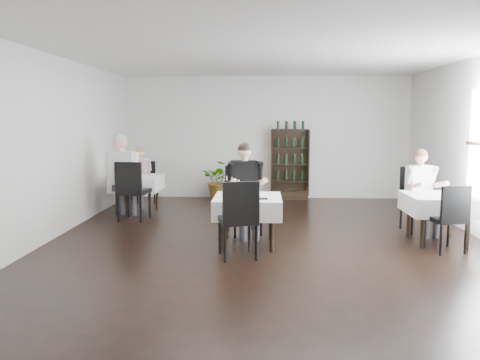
# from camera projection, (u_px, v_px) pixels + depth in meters

# --- Properties ---
(room_shell) EXTENTS (9.00, 9.00, 9.00)m
(room_shell) POSITION_uv_depth(u_px,v_px,m) (268.00, 149.00, 7.09)
(room_shell) COLOR black
(room_shell) RESTS_ON ground
(wine_shelf) EXTENTS (0.90, 0.28, 1.75)m
(wine_shelf) POSITION_uv_depth(u_px,v_px,m) (290.00, 165.00, 11.42)
(wine_shelf) COLOR black
(wine_shelf) RESTS_ON ground
(main_table) EXTENTS (1.03, 1.03, 0.77)m
(main_table) POSITION_uv_depth(u_px,v_px,m) (248.00, 206.00, 7.22)
(main_table) COLOR black
(main_table) RESTS_ON ground
(left_table) EXTENTS (0.98, 0.98, 0.77)m
(left_table) POSITION_uv_depth(u_px,v_px,m) (137.00, 183.00, 9.81)
(left_table) COLOR black
(left_table) RESTS_ON ground
(right_table) EXTENTS (0.98, 0.98, 0.77)m
(right_table) POSITION_uv_depth(u_px,v_px,m) (438.00, 204.00, 7.38)
(right_table) COLOR black
(right_table) RESTS_ON ground
(potted_tree) EXTENTS (0.93, 0.82, 0.97)m
(potted_tree) POSITION_uv_depth(u_px,v_px,m) (221.00, 180.00, 11.34)
(potted_tree) COLOR #2A591E
(potted_tree) RESTS_ON ground
(main_chair_far) EXTENTS (0.67, 0.68, 1.16)m
(main_chair_far) POSITION_uv_depth(u_px,v_px,m) (242.00, 195.00, 8.04)
(main_chair_far) COLOR black
(main_chair_far) RESTS_ON ground
(main_chair_near) EXTENTS (0.62, 0.63, 1.12)m
(main_chair_near) POSITION_uv_depth(u_px,v_px,m) (239.00, 214.00, 6.50)
(main_chair_near) COLOR black
(main_chair_near) RESTS_ON ground
(left_chair_far) EXTENTS (0.48, 0.48, 1.00)m
(left_chair_far) POSITION_uv_depth(u_px,v_px,m) (144.00, 180.00, 10.63)
(left_chair_far) COLOR black
(left_chair_far) RESTS_ON ground
(left_chair_near) EXTENTS (0.60, 0.61, 1.16)m
(left_chair_near) POSITION_uv_depth(u_px,v_px,m) (132.00, 187.00, 8.94)
(left_chair_near) COLOR black
(left_chair_near) RESTS_ON ground
(right_chair_far) EXTENTS (0.57, 0.58, 1.12)m
(right_chair_far) POSITION_uv_depth(u_px,v_px,m) (417.00, 195.00, 8.20)
(right_chair_far) COLOR black
(right_chair_far) RESTS_ON ground
(right_chair_near) EXTENTS (0.56, 0.56, 1.01)m
(right_chair_near) POSITION_uv_depth(u_px,v_px,m) (450.00, 214.00, 6.82)
(right_chair_near) COLOR black
(right_chair_near) RESTS_ON ground
(diner_main) EXTENTS (0.65, 0.69, 1.57)m
(diner_main) POSITION_uv_depth(u_px,v_px,m) (245.00, 182.00, 7.75)
(diner_main) COLOR #3A3A41
(diner_main) RESTS_ON ground
(diner_left_far) EXTENTS (0.50, 0.50, 1.33)m
(diner_left_far) POSITION_uv_depth(u_px,v_px,m) (140.00, 172.00, 10.46)
(diner_left_far) COLOR #3A3A41
(diner_left_far) RESTS_ON ground
(diner_left_near) EXTENTS (0.64, 0.64, 1.65)m
(diner_left_near) POSITION_uv_depth(u_px,v_px,m) (123.00, 170.00, 9.13)
(diner_left_near) COLOR #3A3A41
(diner_left_near) RESTS_ON ground
(diner_right_far) EXTENTS (0.61, 0.66, 1.46)m
(diner_right_far) POSITION_uv_depth(u_px,v_px,m) (422.00, 185.00, 7.88)
(diner_right_far) COLOR #3A3A41
(diner_right_far) RESTS_ON ground
(plate_far) EXTENTS (0.28, 0.28, 0.07)m
(plate_far) POSITION_uv_depth(u_px,v_px,m) (247.00, 193.00, 7.48)
(plate_far) COLOR white
(plate_far) RESTS_ON main_table
(plate_near) EXTENTS (0.31, 0.31, 0.08)m
(plate_near) POSITION_uv_depth(u_px,v_px,m) (251.00, 197.00, 7.03)
(plate_near) COLOR white
(plate_near) RESTS_ON main_table
(pilsner_dark) EXTENTS (0.08, 0.08, 0.33)m
(pilsner_dark) POSITION_uv_depth(u_px,v_px,m) (227.00, 189.00, 7.12)
(pilsner_dark) COLOR black
(pilsner_dark) RESTS_ON main_table
(pilsner_lager) EXTENTS (0.07, 0.07, 0.29)m
(pilsner_lager) POSITION_uv_depth(u_px,v_px,m) (232.00, 188.00, 7.29)
(pilsner_lager) COLOR #BA802F
(pilsner_lager) RESTS_ON main_table
(coke_bottle) EXTENTS (0.07, 0.07, 0.26)m
(coke_bottle) POSITION_uv_depth(u_px,v_px,m) (239.00, 190.00, 7.16)
(coke_bottle) COLOR silver
(coke_bottle) RESTS_ON main_table
(napkin_cutlery) EXTENTS (0.20, 0.19, 0.02)m
(napkin_cutlery) POSITION_uv_depth(u_px,v_px,m) (262.00, 199.00, 6.97)
(napkin_cutlery) COLOR black
(napkin_cutlery) RESTS_ON main_table
(pepper_mill) EXTENTS (0.05, 0.05, 0.11)m
(pepper_mill) POSITION_uv_depth(u_px,v_px,m) (447.00, 190.00, 7.48)
(pepper_mill) COLOR black
(pepper_mill) RESTS_ON right_table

